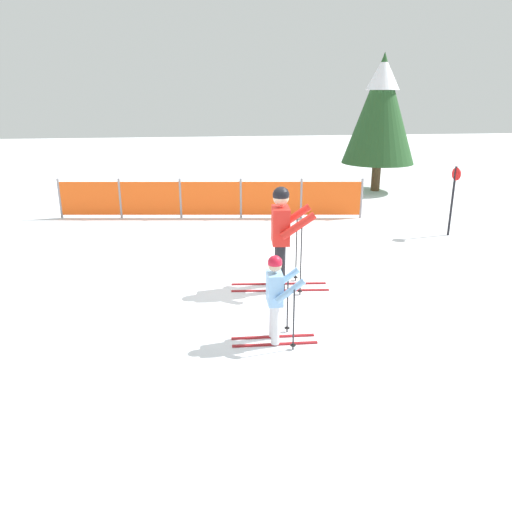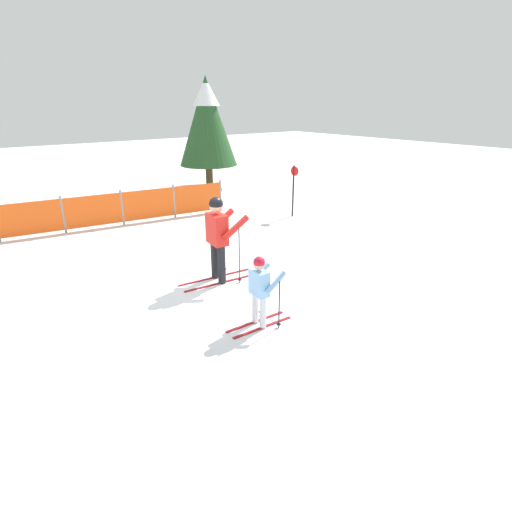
{
  "view_description": "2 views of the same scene",
  "coord_description": "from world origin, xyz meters",
  "px_view_note": "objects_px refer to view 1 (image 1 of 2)",
  "views": [
    {
      "loc": [
        -1.2,
        -7.57,
        3.05
      ],
      "look_at": [
        -0.25,
        -0.69,
        0.77
      ],
      "focal_mm": 35.0,
      "sensor_mm": 36.0,
      "label": 1
    },
    {
      "loc": [
        -3.55,
        -6.22,
        3.31
      ],
      "look_at": [
        0.29,
        -1.2,
        0.85
      ],
      "focal_mm": 28.0,
      "sensor_mm": 36.0,
      "label": 2
    }
  ],
  "objects_px": {
    "skier_adult": "(282,229)",
    "safety_fence": "(211,198)",
    "conifer_far": "(381,107)",
    "skier_child": "(276,292)",
    "trail_marker": "(453,194)"
  },
  "relations": [
    {
      "from": "skier_child",
      "to": "trail_marker",
      "type": "bearing_deg",
      "value": 45.54
    },
    {
      "from": "trail_marker",
      "to": "safety_fence",
      "type": "bearing_deg",
      "value": 155.46
    },
    {
      "from": "skier_adult",
      "to": "trail_marker",
      "type": "bearing_deg",
      "value": 37.06
    },
    {
      "from": "skier_adult",
      "to": "skier_child",
      "type": "distance_m",
      "value": 1.9
    },
    {
      "from": "conifer_far",
      "to": "trail_marker",
      "type": "distance_m",
      "value": 5.67
    },
    {
      "from": "skier_adult",
      "to": "conifer_far",
      "type": "distance_m",
      "value": 9.41
    },
    {
      "from": "skier_adult",
      "to": "trail_marker",
      "type": "relative_size",
      "value": 1.09
    },
    {
      "from": "conifer_far",
      "to": "trail_marker",
      "type": "bearing_deg",
      "value": -93.34
    },
    {
      "from": "skier_child",
      "to": "conifer_far",
      "type": "distance_m",
      "value": 11.24
    },
    {
      "from": "skier_child",
      "to": "trail_marker",
      "type": "relative_size",
      "value": 0.75
    },
    {
      "from": "skier_adult",
      "to": "safety_fence",
      "type": "xyz_separation_m",
      "value": [
        -0.89,
        4.99,
        -0.5
      ]
    },
    {
      "from": "skier_child",
      "to": "trail_marker",
      "type": "distance_m",
      "value": 6.49
    },
    {
      "from": "safety_fence",
      "to": "conifer_far",
      "type": "relative_size",
      "value": 1.8
    },
    {
      "from": "skier_child",
      "to": "safety_fence",
      "type": "distance_m",
      "value": 6.83
    },
    {
      "from": "conifer_far",
      "to": "safety_fence",
      "type": "bearing_deg",
      "value": -151.19
    }
  ]
}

